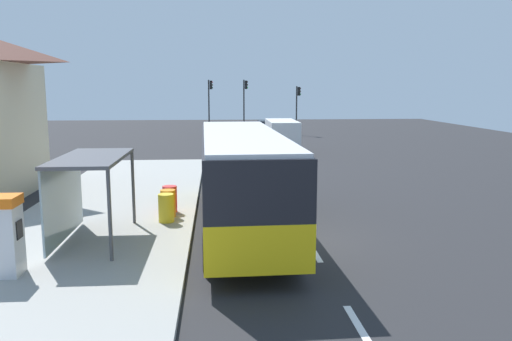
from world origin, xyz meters
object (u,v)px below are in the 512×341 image
(recycling_bin_yellow, at_px, (166,208))
(recycling_bin_red, at_px, (170,199))
(bus_shelter, at_px, (81,176))
(sedan_near, at_px, (267,128))
(traffic_light_near_side, at_px, (298,102))
(recycling_bin_orange, at_px, (168,203))
(bus, at_px, (241,175))
(traffic_light_far_side, at_px, (210,99))
(traffic_light_median, at_px, (245,98))
(white_van, at_px, (282,134))
(ticket_machine, at_px, (6,235))

(recycling_bin_yellow, relative_size, recycling_bin_red, 1.00)
(bus_shelter, bearing_deg, sedan_near, 75.56)
(recycling_bin_red, height_order, traffic_light_near_side, traffic_light_near_side)
(sedan_near, height_order, recycling_bin_orange, sedan_near)
(bus, height_order, traffic_light_far_side, traffic_light_far_side)
(traffic_light_near_side, distance_m, traffic_light_far_side, 8.65)
(traffic_light_median, bearing_deg, recycling_bin_orange, -97.59)
(bus, height_order, recycling_bin_yellow, bus)
(white_van, bearing_deg, recycling_bin_yellow, -108.00)
(bus, distance_m, traffic_light_near_side, 34.95)
(recycling_bin_yellow, xyz_separation_m, traffic_light_median, (4.60, 35.19, 2.91))
(white_van, relative_size, bus_shelter, 1.30)
(ticket_machine, bearing_deg, recycling_bin_orange, 58.59)
(white_van, height_order, sedan_near, white_van)
(ticket_machine, height_order, traffic_light_near_side, traffic_light_near_side)
(ticket_machine, height_order, bus_shelter, bus_shelter)
(white_van, xyz_separation_m, sedan_near, (0.10, 12.19, -0.55))
(recycling_bin_orange, bearing_deg, white_van, 71.38)
(recycling_bin_yellow, height_order, traffic_light_far_side, traffic_light_far_side)
(recycling_bin_orange, bearing_deg, bus, -27.23)
(bus, relative_size, traffic_light_far_side, 2.06)
(ticket_machine, xyz_separation_m, traffic_light_far_side, (4.40, 39.10, 2.38))
(recycling_bin_yellow, bearing_deg, white_van, 72.00)
(recycling_bin_orange, bearing_deg, traffic_light_median, 82.41)
(recycling_bin_yellow, bearing_deg, traffic_light_near_side, 73.89)
(bus, xyz_separation_m, sedan_near, (4.01, 32.47, -1.05))
(bus, relative_size, recycling_bin_red, 11.65)
(ticket_machine, bearing_deg, traffic_light_far_side, 83.58)
(sedan_near, xyz_separation_m, traffic_light_far_side, (-5.40, 2.50, 2.76))
(sedan_near, bearing_deg, traffic_light_median, 120.00)
(ticket_machine, bearing_deg, sedan_near, 75.00)
(sedan_near, bearing_deg, traffic_light_far_side, 155.18)
(bus_shelter, bearing_deg, recycling_bin_orange, 50.19)
(sedan_near, distance_m, recycling_bin_yellow, 32.55)
(ticket_machine, distance_m, traffic_light_median, 40.75)
(sedan_near, relative_size, recycling_bin_red, 4.64)
(sedan_near, xyz_separation_m, bus_shelter, (-8.71, -33.85, 1.31))
(sedan_near, bearing_deg, recycling_bin_red, -102.03)
(traffic_light_near_side, relative_size, bus_shelter, 1.19)
(sedan_near, xyz_separation_m, recycling_bin_red, (-6.50, -30.49, -0.14))
(ticket_machine, relative_size, recycling_bin_orange, 2.04)
(sedan_near, height_order, recycling_bin_red, sedan_near)
(recycling_bin_orange, distance_m, traffic_light_far_side, 33.83)
(bus, height_order, ticket_machine, bus)
(bus, xyz_separation_m, ticket_machine, (-5.79, -4.13, -0.67))
(recycling_bin_orange, bearing_deg, bus_shelter, -129.81)
(recycling_bin_orange, xyz_separation_m, traffic_light_far_side, (1.10, 33.69, 2.89))
(white_van, bearing_deg, bus, -100.92)
(bus, relative_size, white_van, 2.12)
(sedan_near, relative_size, bus_shelter, 1.10)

